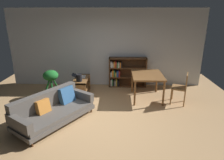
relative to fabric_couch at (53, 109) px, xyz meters
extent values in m
plane|color=tan|center=(1.16, -0.03, -0.32)|extent=(8.16, 8.16, 0.00)
cube|color=silver|center=(1.16, 2.67, 1.03)|extent=(6.80, 0.10, 2.70)
cylinder|color=#56351E|center=(0.87, 0.46, -0.27)|extent=(0.04, 0.04, 0.11)
cylinder|color=#56351E|center=(-0.13, -1.02, -0.27)|extent=(0.04, 0.04, 0.11)
cylinder|color=#56351E|center=(0.27, 0.87, -0.27)|extent=(0.04, 0.04, 0.11)
cylinder|color=#56351E|center=(-0.73, -0.61, -0.27)|extent=(0.04, 0.04, 0.11)
cube|color=#56514C|center=(0.07, -0.07, -0.17)|extent=(1.79, 2.09, 0.10)
cube|color=#56514C|center=(0.07, -0.07, -0.07)|extent=(1.72, 2.00, 0.10)
cube|color=#56514C|center=(-0.21, 0.11, 0.19)|extent=(1.20, 1.65, 0.41)
cube|color=#56514C|center=(0.58, 0.68, 0.09)|extent=(0.75, 0.57, 0.22)
cube|color=#56514C|center=(-0.44, -0.82, 0.09)|extent=(0.75, 0.57, 0.22)
cube|color=orange|center=(-0.18, -0.14, 0.13)|extent=(0.35, 0.38, 0.35)
cube|color=#336093|center=(0.23, 0.46, 0.17)|extent=(0.45, 0.49, 0.44)
cube|color=brown|center=(0.40, 2.21, -0.06)|extent=(0.44, 0.04, 0.53)
cube|color=brown|center=(0.40, 1.24, -0.06)|extent=(0.44, 0.04, 0.53)
cube|color=brown|center=(0.40, 1.72, -0.08)|extent=(0.44, 0.97, 0.04)
cube|color=brown|center=(0.40, 1.72, 0.19)|extent=(0.44, 1.01, 0.04)
cube|color=brown|center=(0.40, 1.72, -0.30)|extent=(0.44, 0.97, 0.04)
cube|color=silver|center=(0.40, 1.88, 0.22)|extent=(0.25, 0.34, 0.02)
cube|color=black|center=(0.19, 1.87, 0.27)|extent=(0.23, 0.32, 0.09)
cylinder|color=black|center=(0.39, 1.46, 0.32)|extent=(0.18, 0.18, 0.22)
cylinder|color=slate|center=(0.39, 1.46, 0.36)|extent=(0.10, 0.10, 0.01)
cylinder|color=brown|center=(-0.50, 1.49, -0.22)|extent=(0.31, 0.31, 0.20)
cylinder|color=#1E6B28|center=(-0.38, 1.48, 0.17)|extent=(0.27, 0.04, 0.60)
cylinder|color=#1E6B28|center=(-0.45, 1.62, 0.15)|extent=(0.12, 0.29, 0.57)
cylinder|color=#1E6B28|center=(-0.61, 1.55, 0.10)|extent=(0.28, 0.17, 0.50)
cylinder|color=#1E6B28|center=(-0.57, 1.41, 0.14)|extent=(0.19, 0.22, 0.55)
cylinder|color=#1E6B28|center=(-0.48, 1.43, 0.07)|extent=(0.09, 0.17, 0.42)
ellipsoid|color=#1E6B28|center=(-0.50, 1.49, 0.38)|extent=(0.46, 0.46, 0.32)
cylinder|color=brown|center=(2.07, 1.96, 0.04)|extent=(0.06, 0.06, 0.73)
cylinder|color=brown|center=(2.07, 0.92, 0.04)|extent=(0.06, 0.06, 0.73)
cylinder|color=brown|center=(2.88, 1.96, 0.04)|extent=(0.06, 0.06, 0.73)
cylinder|color=brown|center=(2.88, 0.92, 0.04)|extent=(0.06, 0.06, 0.73)
cube|color=brown|center=(2.47, 1.44, 0.43)|extent=(0.92, 1.14, 0.05)
cylinder|color=olive|center=(3.12, 0.98, -0.09)|extent=(0.04, 0.04, 0.47)
cylinder|color=olive|center=(3.26, 1.36, -0.09)|extent=(0.04, 0.04, 0.47)
cylinder|color=olive|center=(3.46, 0.85, -0.09)|extent=(0.04, 0.04, 0.47)
cylinder|color=olive|center=(3.60, 1.23, -0.09)|extent=(0.04, 0.04, 0.47)
cube|color=olive|center=(3.36, 1.11, 0.16)|extent=(0.53, 0.55, 0.04)
cube|color=olive|center=(3.53, 1.04, 0.39)|extent=(0.17, 0.38, 0.41)
cube|color=#56351E|center=(1.29, 2.47, 0.21)|extent=(0.04, 0.28, 1.06)
cube|color=#56351E|center=(2.58, 2.47, 0.21)|extent=(0.04, 0.28, 1.06)
cube|color=#56351E|center=(1.93, 2.47, 0.72)|extent=(1.32, 0.28, 0.04)
cube|color=#56351E|center=(1.93, 2.47, -0.30)|extent=(1.32, 0.28, 0.04)
cube|color=#56351E|center=(1.93, 2.60, 0.21)|extent=(1.29, 0.04, 1.06)
cube|color=#56351E|center=(1.93, 2.47, 0.04)|extent=(1.29, 0.27, 0.04)
cube|color=#56351E|center=(1.93, 2.47, 0.38)|extent=(1.29, 0.27, 0.04)
cube|color=silver|center=(1.35, 2.45, -0.18)|extent=(0.05, 0.20, 0.22)
cube|color=#337F47|center=(1.40, 2.45, -0.17)|extent=(0.03, 0.19, 0.23)
cube|color=black|center=(1.45, 2.45, -0.20)|extent=(0.04, 0.19, 0.17)
cube|color=silver|center=(1.49, 2.45, -0.19)|extent=(0.03, 0.21, 0.19)
cube|color=gold|center=(1.54, 2.46, -0.17)|extent=(0.04, 0.22, 0.23)
cube|color=black|center=(1.60, 2.46, -0.18)|extent=(0.07, 0.22, 0.20)
cube|color=silver|center=(1.35, 2.45, 0.14)|extent=(0.05, 0.18, 0.17)
cube|color=orange|center=(1.41, 2.46, 0.17)|extent=(0.06, 0.23, 0.23)
cube|color=#337F47|center=(1.47, 2.44, 0.17)|extent=(0.04, 0.17, 0.22)
cube|color=gold|center=(1.52, 2.44, 0.13)|extent=(0.04, 0.17, 0.15)
cube|color=#2D5199|center=(1.57, 2.45, 0.16)|extent=(0.07, 0.18, 0.21)
cube|color=red|center=(1.64, 2.46, 0.16)|extent=(0.05, 0.23, 0.21)
cube|color=silver|center=(1.36, 2.45, 0.50)|extent=(0.06, 0.19, 0.21)
cube|color=silver|center=(1.41, 2.45, 0.47)|extent=(0.04, 0.18, 0.15)
cube|color=orange|center=(1.47, 2.45, 0.49)|extent=(0.06, 0.21, 0.19)
cube|color=red|center=(1.52, 2.45, 0.51)|extent=(0.04, 0.20, 0.22)
cube|color=#337F47|center=(1.57, 2.46, 0.48)|extent=(0.04, 0.24, 0.18)
cube|color=silver|center=(1.62, 2.45, 0.48)|extent=(0.05, 0.21, 0.18)
cube|color=orange|center=(1.67, 2.45, 0.48)|extent=(0.04, 0.18, 0.17)
cube|color=black|center=(1.72, 2.45, 0.49)|extent=(0.03, 0.19, 0.19)
camera|label=1|loc=(1.55, -4.33, 2.24)|focal=31.97mm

